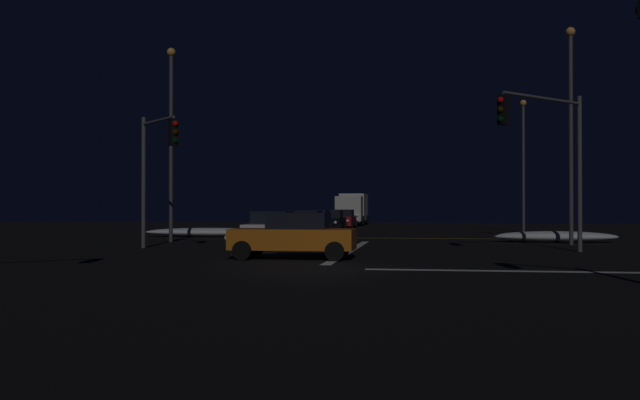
% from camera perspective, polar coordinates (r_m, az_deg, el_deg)
% --- Properties ---
extents(ground, '(120.00, 120.00, 0.10)m').
position_cam_1_polar(ground, '(20.23, -0.07, -5.71)').
color(ground, black).
extents(stop_line_north, '(0.35, 14.83, 0.01)m').
position_cam_1_polar(stop_line_north, '(28.78, 2.49, -4.08)').
color(stop_line_north, white).
rests_on(stop_line_north, ground).
extents(centre_line_ns, '(22.00, 0.15, 0.01)m').
position_cam_1_polar(centre_line_ns, '(40.32, 4.22, -3.08)').
color(centre_line_ns, yellow).
rests_on(centre_line_ns, ground).
extents(snow_bank_left_curb, '(8.30, 1.50, 0.54)m').
position_cam_1_polar(snow_bank_left_curb, '(42.16, -8.69, -2.61)').
color(snow_bank_left_curb, white).
rests_on(snow_bank_left_curb, ground).
extents(snow_bank_right_curb, '(6.09, 1.50, 0.56)m').
position_cam_1_polar(snow_bank_right_curb, '(37.20, 18.47, -2.84)').
color(snow_bank_right_curb, white).
rests_on(snow_bank_right_curb, ground).
extents(sedan_white, '(2.02, 4.33, 1.57)m').
position_cam_1_polar(sedan_white, '(31.67, -3.93, -2.32)').
color(sedan_white, silver).
rests_on(sedan_white, ground).
extents(sedan_gray, '(2.02, 4.33, 1.57)m').
position_cam_1_polar(sedan_gray, '(38.19, -1.24, -2.03)').
color(sedan_gray, slate).
rests_on(sedan_gray, ground).
extents(sedan_blue, '(2.02, 4.33, 1.57)m').
position_cam_1_polar(sedan_blue, '(44.60, -0.44, -1.82)').
color(sedan_blue, navy).
rests_on(sedan_blue, ground).
extents(sedan_black, '(2.02, 4.33, 1.57)m').
position_cam_1_polar(sedan_black, '(50.01, 0.82, -1.69)').
color(sedan_black, black).
rests_on(sedan_black, ground).
extents(sedan_red, '(2.02, 4.33, 1.57)m').
position_cam_1_polar(sedan_red, '(55.85, 1.83, -1.57)').
color(sedan_red, maroon).
rests_on(sedan_red, ground).
extents(sedan_green, '(2.02, 4.33, 1.57)m').
position_cam_1_polar(sedan_green, '(61.66, 1.92, -1.48)').
color(sedan_green, '#14512D').
rests_on(sedan_green, ground).
extents(box_truck, '(2.68, 8.28, 3.08)m').
position_cam_1_polar(box_truck, '(68.76, 2.65, -0.63)').
color(box_truck, beige).
rests_on(box_truck, ground).
extents(sedan_orange_crossing, '(4.33, 2.02, 1.57)m').
position_cam_1_polar(sedan_orange_crossing, '(24.06, -2.11, -2.87)').
color(sedan_orange_crossing, '#C66014').
rests_on(sedan_orange_crossing, ground).
extents(traffic_signal_ne, '(3.59, 3.59, 6.15)m').
position_cam_1_polar(traffic_signal_ne, '(28.05, 18.00, 4.59)').
color(traffic_signal_ne, '#4C4C51').
rests_on(traffic_signal_ne, ground).
extents(traffic_signal_nw, '(2.46, 2.46, 5.66)m').
position_cam_1_polar(traffic_signal_nw, '(30.19, -13.09, 3.42)').
color(traffic_signal_nw, '#4C4C51').
rests_on(traffic_signal_nw, ground).
extents(streetlamp_right_near, '(0.44, 0.44, 10.18)m').
position_cam_1_polar(streetlamp_right_near, '(35.06, 19.62, 6.06)').
color(streetlamp_right_near, '#424247').
rests_on(streetlamp_right_near, ground).
extents(streetlamp_left_near, '(0.44, 0.44, 9.86)m').
position_cam_1_polar(streetlamp_left_near, '(36.67, -11.95, 5.49)').
color(streetlamp_left_near, '#424247').
rests_on(streetlamp_left_near, ground).
extents(streetlamp_right_far, '(0.44, 0.44, 9.20)m').
position_cam_1_polar(streetlamp_right_far, '(50.74, 16.13, 3.42)').
color(streetlamp_right_far, '#424247').
rests_on(streetlamp_right_far, ground).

